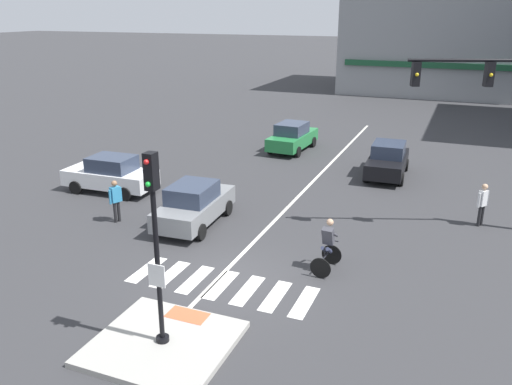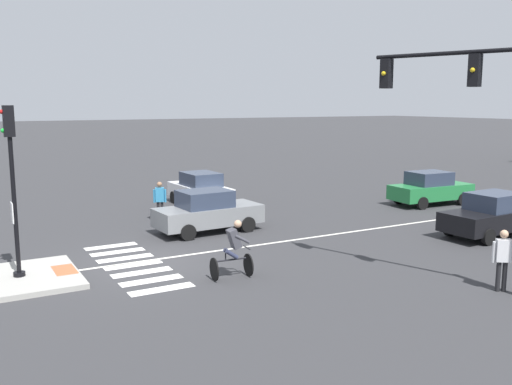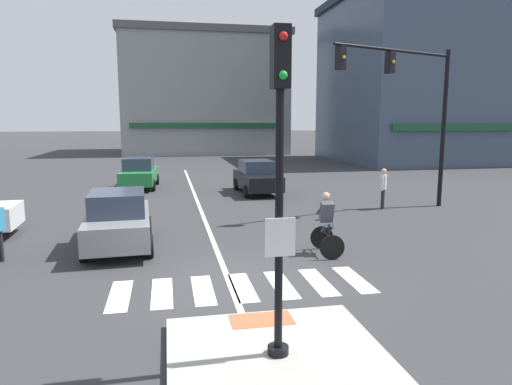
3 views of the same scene
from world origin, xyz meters
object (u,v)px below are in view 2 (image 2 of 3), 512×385
(car_grey_westbound_near, at_px, (208,211))
(pedestrian_waiting_far_side, at_px, (503,255))
(car_green_westbound_distant, at_px, (430,188))
(pedestrian_at_curb_left, at_px, (160,198))
(signal_pole, at_px, (12,175))
(cyclist, at_px, (234,248))
(car_white_cross_left, at_px, (200,189))
(car_black_eastbound_far, at_px, (492,215))

(car_grey_westbound_near, height_order, pedestrian_waiting_far_side, pedestrian_waiting_far_side)
(car_green_westbound_distant, xyz_separation_m, pedestrian_at_curb_left, (-2.83, -12.86, 0.17))
(signal_pole, xyz_separation_m, cyclist, (2.67, 5.38, -2.13))
(car_green_westbound_distant, relative_size, cyclist, 2.50)
(car_white_cross_left, height_order, pedestrian_waiting_far_side, pedestrian_waiting_far_side)
(signal_pole, relative_size, car_grey_westbound_near, 1.13)
(car_grey_westbound_near, relative_size, cyclist, 2.49)
(car_grey_westbound_near, xyz_separation_m, car_green_westbound_distant, (-0.06, 11.96, 0.00))
(signal_pole, distance_m, pedestrian_waiting_far_side, 13.31)
(car_white_cross_left, height_order, pedestrian_at_curb_left, pedestrian_at_curb_left)
(car_black_eastbound_far, bearing_deg, signal_pole, -100.04)
(signal_pole, xyz_separation_m, pedestrian_at_curb_left, (-5.85, 6.22, -2.02))
(signal_pole, bearing_deg, car_grey_westbound_near, 112.57)
(car_white_cross_left, bearing_deg, car_green_westbound_distant, 62.36)
(car_black_eastbound_far, xyz_separation_m, pedestrian_at_curb_left, (-8.71, -9.92, 0.17))
(car_grey_westbound_near, bearing_deg, car_black_eastbound_far, 57.19)
(car_green_westbound_distant, bearing_deg, signal_pole, -81.01)
(car_white_cross_left, distance_m, cyclist, 11.53)
(car_black_eastbound_far, bearing_deg, pedestrian_waiting_far_side, -49.88)
(car_grey_westbound_near, relative_size, pedestrian_waiting_far_side, 2.50)
(car_grey_westbound_near, height_order, car_black_eastbound_far, same)
(car_grey_westbound_near, relative_size, car_black_eastbound_far, 1.01)
(signal_pole, bearing_deg, pedestrian_waiting_far_side, 57.17)
(car_black_eastbound_far, distance_m, pedestrian_waiting_far_side, 6.64)
(signal_pole, relative_size, car_white_cross_left, 1.14)
(pedestrian_at_curb_left, relative_size, pedestrian_waiting_far_side, 1.00)
(car_green_westbound_distant, distance_m, pedestrian_at_curb_left, 13.17)
(car_white_cross_left, distance_m, pedestrian_at_curb_left, 3.75)
(car_white_cross_left, relative_size, car_black_eastbound_far, 1.00)
(car_white_cross_left, bearing_deg, signal_pole, -47.84)
(car_grey_westbound_near, distance_m, car_green_westbound_distant, 11.96)
(pedestrian_at_curb_left, bearing_deg, signal_pole, -46.75)
(car_black_eastbound_far, xyz_separation_m, cyclist, (-0.18, -10.75, 0.06))
(car_grey_westbound_near, xyz_separation_m, car_black_eastbound_far, (5.81, 9.02, 0.00))
(signal_pole, bearing_deg, car_green_westbound_distant, 98.99)
(car_green_westbound_distant, relative_size, pedestrian_at_curb_left, 2.51)
(signal_pole, height_order, car_black_eastbound_far, signal_pole)
(car_white_cross_left, xyz_separation_m, car_black_eastbound_far, (11.10, 7.03, 0.00))
(car_white_cross_left, height_order, car_green_westbound_distant, same)
(car_green_westbound_distant, xyz_separation_m, car_black_eastbound_far, (5.87, -2.94, 0.00))
(cyclist, bearing_deg, car_black_eastbound_far, 89.02)
(car_white_cross_left, bearing_deg, pedestrian_waiting_far_side, 7.25)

